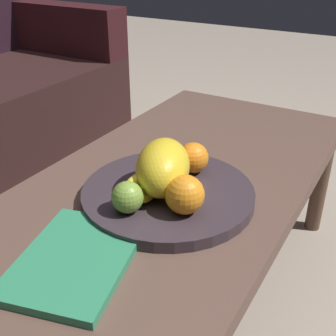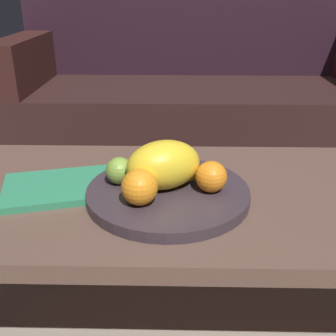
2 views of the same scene
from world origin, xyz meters
name	(u,v)px [view 2 (image 2 of 2)]	position (x,y,z in m)	size (l,w,h in m)	color
ground_plane	(187,318)	(0.00, 0.00, 0.00)	(8.00, 8.00, 0.00)	#A19281
coffee_table	(189,206)	(0.00, 0.00, 0.35)	(1.24, 0.57, 0.39)	brown
couch	(194,101)	(0.05, 1.13, 0.30)	(1.70, 0.70, 0.90)	black
fruit_bowl	(168,193)	(-0.05, -0.04, 0.41)	(0.37, 0.37, 0.03)	#392D34
melon_large_front	(164,165)	(-0.06, -0.03, 0.47)	(0.17, 0.11, 0.11)	yellow
orange_front	(211,177)	(0.04, -0.05, 0.45)	(0.07, 0.07, 0.07)	orange
orange_left	(140,187)	(-0.11, -0.11, 0.46)	(0.08, 0.08, 0.08)	orange
apple_front	(119,171)	(-0.16, -0.01, 0.45)	(0.06, 0.06, 0.06)	#7FA63D
banana_bunch	(162,172)	(-0.06, -0.02, 0.45)	(0.18, 0.07, 0.06)	yellow
magazine	(58,187)	(-0.31, -0.01, 0.40)	(0.25, 0.18, 0.02)	#30895E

